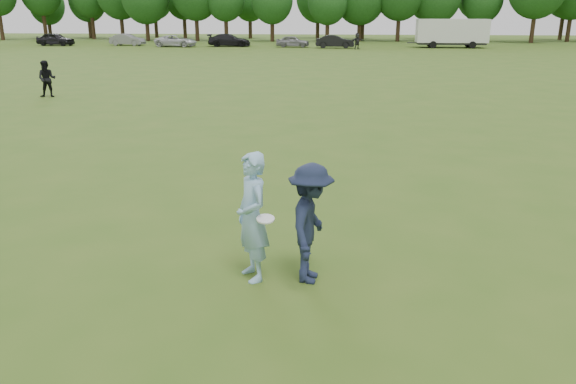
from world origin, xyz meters
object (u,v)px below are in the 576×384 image
object	(u,v)px
car_e	(293,41)
player_far_d	(357,41)
player_far_a	(47,79)
car_d	(229,40)
car_f	(335,42)
cargo_trailer	(452,32)
thrower	(252,217)
car_c	(176,41)
defender	(311,224)
car_b	(127,40)
car_a	(55,39)

from	to	relation	value
car_e	player_far_d	bearing A→B (deg)	-110.97
player_far_a	player_far_d	world-z (taller)	player_far_d
car_d	car_e	xyz separation A→B (m)	(7.73, -0.68, -0.07)
car_f	cargo_trailer	size ratio (longest dim) A/B	0.49
thrower	car_e	bearing A→B (deg)	154.19
thrower	car_c	bearing A→B (deg)	167.08
defender	car_b	xyz separation A→B (m)	(-26.49, 61.28, -0.23)
car_e	car_c	bearing A→B (deg)	93.65
car_a	car_e	xyz separation A→B (m)	(29.36, -0.22, -0.12)
thrower	player_far_d	world-z (taller)	thrower
thrower	car_b	world-z (taller)	thrower
car_c	car_f	distance (m)	18.89
thrower	car_f	xyz separation A→B (m)	(-0.00, 58.84, -0.28)
player_far_a	car_c	world-z (taller)	player_far_a
thrower	player_far_d	bearing A→B (deg)	146.93
player_far_a	player_far_d	bearing A→B (deg)	55.16
thrower	car_d	world-z (taller)	thrower
player_far_d	car_a	world-z (taller)	player_far_d
car_a	car_e	distance (m)	29.36
car_c	car_e	bearing A→B (deg)	-81.62
car_d	car_f	bearing A→B (deg)	-102.02
car_d	player_far_d	bearing A→B (deg)	-107.50
player_far_a	car_b	distance (m)	44.76
thrower	player_far_a	distance (m)	22.50
player_far_d	car_c	size ratio (longest dim) A/B	0.36
car_b	car_c	distance (m)	6.96
thrower	car_b	size ratio (longest dim) A/B	0.47
thrower	car_f	bearing A→B (deg)	149.45
car_f	cargo_trailer	bearing A→B (deg)	-81.55
player_far_a	car_e	distance (m)	42.47
player_far_a	car_f	bearing A→B (deg)	59.24
car_b	car_a	bearing A→B (deg)	102.98
car_a	cargo_trailer	size ratio (longest dim) A/B	0.51
thrower	car_c	distance (m)	62.36
defender	player_far_a	size ratio (longest dim) A/B	1.06
car_a	car_c	distance (m)	15.47
player_far_a	cargo_trailer	size ratio (longest dim) A/B	0.20
defender	player_far_d	distance (m)	56.97
car_f	cargo_trailer	world-z (taller)	cargo_trailer
player_far_d	car_f	xyz separation A→B (m)	(-2.51, 1.88, -0.17)
defender	car_f	xyz separation A→B (m)	(-0.90, 58.83, -0.21)
car_a	cargo_trailer	bearing A→B (deg)	-81.56
car_c	car_b	bearing A→B (deg)	80.42
player_far_d	car_e	size ratio (longest dim) A/B	0.46
car_b	cargo_trailer	size ratio (longest dim) A/B	0.47
car_a	car_b	size ratio (longest dim) A/B	1.08
defender	car_f	bearing A→B (deg)	7.52
car_b	car_e	size ratio (longest dim) A/B	1.09
player_far_d	car_e	xyz separation A→B (m)	(-7.48, 3.05, -0.22)
player_far_a	player_far_d	xyz separation A→B (m)	(15.56, 38.65, 0.01)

